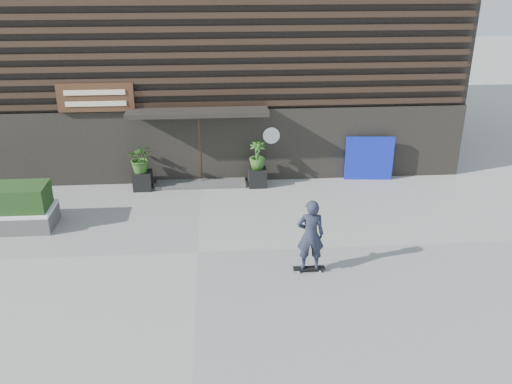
{
  "coord_description": "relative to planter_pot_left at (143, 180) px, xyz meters",
  "views": [
    {
      "loc": [
        0.58,
        -12.58,
        7.11
      ],
      "look_at": [
        1.62,
        1.31,
        1.1
      ],
      "focal_mm": 38.49,
      "sensor_mm": 36.0,
      "label": 1
    }
  ],
  "objects": [
    {
      "name": "building",
      "position": [
        1.9,
        5.56,
        3.69
      ],
      "size": [
        18.0,
        11.0,
        8.0
      ],
      "color": "black",
      "rests_on": "ground"
    },
    {
      "name": "skateboarder",
      "position": [
        4.64,
        -5.53,
        0.69
      ],
      "size": [
        0.78,
        0.47,
        1.9
      ],
      "color": "black",
      "rests_on": "ground"
    },
    {
      "name": "entrance_step",
      "position": [
        1.9,
        0.2,
        -0.24
      ],
      "size": [
        3.0,
        0.8,
        0.12
      ],
      "primitive_type": "cube",
      "color": "#474744",
      "rests_on": "ground"
    },
    {
      "name": "bamboo_right",
      "position": [
        3.8,
        0.0,
        0.78
      ],
      "size": [
        0.54,
        0.54,
        0.96
      ],
      "primitive_type": "imported",
      "color": "#2D591E",
      "rests_on": "planter_pot_right"
    },
    {
      "name": "bamboo_left",
      "position": [
        0.0,
        0.0,
        0.78
      ],
      "size": [
        0.86,
        0.75,
        0.96
      ],
      "primitive_type": "imported",
      "color": "#2D591E",
      "rests_on": "planter_pot_left"
    },
    {
      "name": "planter_pot_right",
      "position": [
        3.8,
        0.0,
        0.0
      ],
      "size": [
        0.6,
        0.6,
        0.6
      ],
      "primitive_type": "cube",
      "color": "black",
      "rests_on": "ground"
    },
    {
      "name": "ground",
      "position": [
        1.9,
        -4.4,
        -0.3
      ],
      "size": [
        80.0,
        80.0,
        0.0
      ],
      "primitive_type": "plane",
      "color": "gray",
      "rests_on": "ground"
    },
    {
      "name": "blue_tarp",
      "position": [
        7.65,
        0.3,
        0.46
      ],
      "size": [
        1.62,
        0.26,
        1.52
      ],
      "primitive_type": "cube",
      "rotation": [
        0.0,
        0.0,
        -0.09
      ],
      "color": "#0D1BA9",
      "rests_on": "ground"
    },
    {
      "name": "planter_pot_left",
      "position": [
        0.0,
        0.0,
        0.0
      ],
      "size": [
        0.6,
        0.6,
        0.6
      ],
      "primitive_type": "cube",
      "color": "black",
      "rests_on": "ground"
    }
  ]
}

